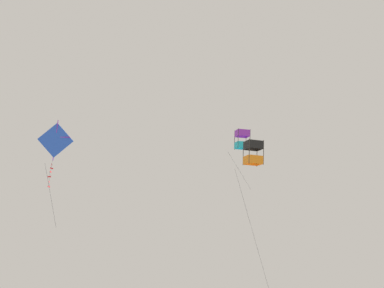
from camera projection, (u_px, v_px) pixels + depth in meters
The scene contains 3 objects.
kite_diamond_near_right at pixel (55, 141), 19.12m from camera, with size 1.18×1.84×5.37m.
kite_box_far_centre at pixel (242, 140), 25.89m from camera, with size 1.60×1.58×4.08m.
kite_box_near_left at pixel (253, 154), 21.41m from camera, with size 1.73×1.80×9.21m.
Camera 1 is at (20.26, -1.41, 26.62)m, focal length 34.47 mm.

